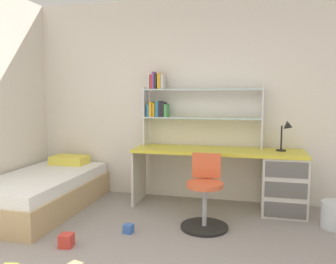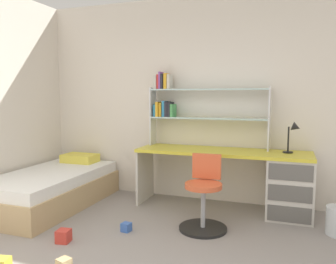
% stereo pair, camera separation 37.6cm
% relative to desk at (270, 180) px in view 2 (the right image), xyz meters
% --- Properties ---
extents(room_shell, '(5.73, 6.41, 2.78)m').
position_rel_desk_xyz_m(room_shell, '(-2.17, -1.09, 0.96)').
color(room_shell, silver).
rests_on(room_shell, ground_plane).
extents(desk, '(2.16, 0.61, 0.76)m').
position_rel_desk_xyz_m(desk, '(0.00, 0.00, 0.00)').
color(desk, gold).
rests_on(desk, ground_plane).
extents(bookshelf_hutch, '(1.59, 0.22, 1.01)m').
position_rel_desk_xyz_m(bookshelf_hutch, '(-1.07, 0.19, 0.91)').
color(bookshelf_hutch, silver).
rests_on(bookshelf_hutch, desk).
extents(desk_lamp, '(0.20, 0.17, 0.38)m').
position_rel_desk_xyz_m(desk_lamp, '(0.25, 0.04, 0.58)').
color(desk_lamp, black).
rests_on(desk_lamp, desk).
extents(swivel_chair, '(0.52, 0.52, 0.80)m').
position_rel_desk_xyz_m(swivel_chair, '(-0.65, -0.72, -0.11)').
color(swivel_chair, black).
rests_on(swivel_chair, ground_plane).
extents(bed_platform, '(1.02, 1.87, 0.57)m').
position_rel_desk_xyz_m(bed_platform, '(-2.74, -0.61, -0.20)').
color(bed_platform, tan).
rests_on(bed_platform, ground_plane).
extents(toy_block_blue_1, '(0.11, 0.11, 0.09)m').
position_rel_desk_xyz_m(toy_block_blue_1, '(-1.41, -1.07, -0.38)').
color(toy_block_blue_1, '#3860B7').
rests_on(toy_block_blue_1, ground_plane).
extents(toy_block_red_2, '(0.14, 0.14, 0.12)m').
position_rel_desk_xyz_m(toy_block_red_2, '(-1.87, -1.52, -0.37)').
color(toy_block_red_2, red).
rests_on(toy_block_red_2, ground_plane).
extents(toy_block_natural_4, '(0.12, 0.12, 0.10)m').
position_rel_desk_xyz_m(toy_block_natural_4, '(-1.53, -1.97, -0.38)').
color(toy_block_natural_4, tan).
rests_on(toy_block_natural_4, ground_plane).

